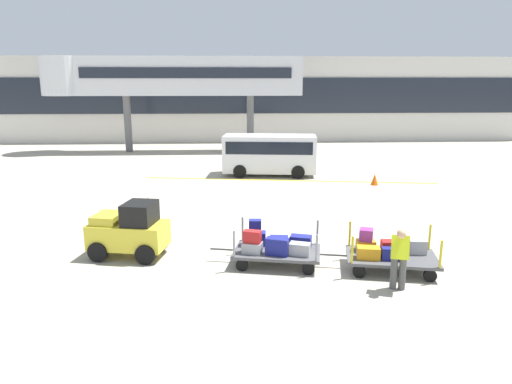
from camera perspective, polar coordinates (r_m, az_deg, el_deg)
ground_plane at (r=14.38m, az=4.19°, el=-6.41°), size 120.00×120.00×0.00m
apron_lead_line at (r=23.58m, az=3.93°, el=1.41°), size 14.41×2.40×0.01m
terminal_building at (r=39.47m, az=-0.48°, el=11.17°), size 46.88×2.51×6.78m
jet_bridge at (r=33.75m, az=-11.22°, el=13.53°), size 17.68×3.00×6.49m
baggage_tug at (r=13.69m, az=-15.09°, el=-4.56°), size 2.28×1.58×1.58m
baggage_cart_lead at (r=12.74m, az=2.28°, el=-6.58°), size 3.08×1.82×1.13m
baggage_cart_middle at (r=12.86m, az=15.65°, el=-7.10°), size 3.08×1.82×1.10m
baggage_handler at (r=11.56m, az=17.02°, el=-7.42°), size 0.51×0.52×1.56m
shuttle_van at (r=24.77m, az=1.66°, el=4.90°), size 4.99×2.44×2.10m
safety_cone_near at (r=23.16m, az=14.19°, el=1.50°), size 0.36×0.36×0.55m
safety_cone_far at (r=18.51m, az=-12.94°, el=-1.34°), size 0.36×0.36×0.55m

